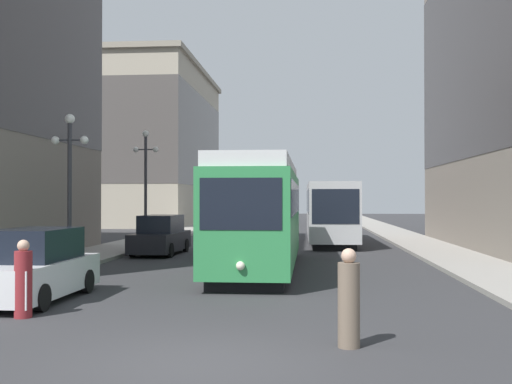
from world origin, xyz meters
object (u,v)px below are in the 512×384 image
object	(u,v)px
pedestrian_crossing_near	(23,281)
lamp_post_left_near	(70,166)
parked_car_left_near	(161,236)
pedestrian_crossing_far	(349,301)
parked_car_left_mid	(35,267)
lamp_post_left_far	(146,170)
streetcar	(260,212)
transit_bus	(330,210)

from	to	relation	value
pedestrian_crossing_near	lamp_post_left_near	xyz separation A→B (m)	(-2.64, 9.19, 3.01)
parked_car_left_near	pedestrian_crossing_near	distance (m)	15.42
pedestrian_crossing_near	pedestrian_crossing_far	bearing A→B (deg)	172.94
pedestrian_crossing_near	lamp_post_left_near	distance (m)	10.03
parked_car_left_mid	pedestrian_crossing_near	world-z (taller)	parked_car_left_mid
pedestrian_crossing_far	lamp_post_left_far	size ratio (longest dim) A/B	0.28
parked_car_left_mid	lamp_post_left_near	xyz separation A→B (m)	(-1.90, 7.02, 2.96)
pedestrian_crossing_near	streetcar	bearing A→B (deg)	-104.65
lamp_post_left_far	streetcar	bearing A→B (deg)	-55.47
parked_car_left_near	pedestrian_crossing_far	xyz separation A→B (m)	(7.60, -17.50, -0.05)
pedestrian_crossing_far	transit_bus	bearing A→B (deg)	-142.36
streetcar	lamp_post_left_far	xyz separation A→B (m)	(-7.02, 10.20, 2.03)
streetcar	lamp_post_left_far	size ratio (longest dim) A/B	2.04
streetcar	transit_bus	size ratio (longest dim) A/B	1.01
pedestrian_crossing_far	pedestrian_crossing_near	bearing A→B (deg)	-68.24
pedestrian_crossing_far	lamp_post_left_near	size ratio (longest dim) A/B	0.31
parked_car_left_mid	lamp_post_left_far	xyz separation A→B (m)	(-1.90, 17.61, 3.28)
parked_car_left_near	lamp_post_left_far	world-z (taller)	lamp_post_left_far
streetcar	pedestrian_crossing_near	size ratio (longest dim) A/B	7.39
parked_car_left_near	pedestrian_crossing_far	size ratio (longest dim) A/B	2.80
streetcar	pedestrian_crossing_far	bearing A→B (deg)	-77.76
parked_car_left_mid	pedestrian_crossing_far	distance (m)	8.72
pedestrian_crossing_near	lamp_post_left_near	size ratio (longest dim) A/B	0.30
streetcar	pedestrian_crossing_near	world-z (taller)	streetcar
parked_car_left_mid	lamp_post_left_far	distance (m)	18.02
parked_car_left_mid	pedestrian_crossing_far	bearing A→B (deg)	-28.92
parked_car_left_near	lamp_post_left_near	size ratio (longest dim) A/B	0.86
parked_car_left_mid	pedestrian_crossing_near	size ratio (longest dim) A/B	2.71
lamp_post_left_near	lamp_post_left_far	size ratio (longest dim) A/B	0.91
parked_car_left_mid	pedestrian_crossing_far	xyz separation A→B (m)	(7.60, -4.26, -0.04)
parked_car_left_mid	lamp_post_left_far	bearing A→B (deg)	96.51
transit_bus	parked_car_left_mid	distance (m)	22.82
pedestrian_crossing_far	lamp_post_left_near	distance (m)	15.06
lamp_post_left_near	parked_car_left_mid	bearing A→B (deg)	-74.86
parked_car_left_mid	pedestrian_crossing_far	world-z (taller)	parked_car_left_mid
lamp_post_left_near	pedestrian_crossing_far	bearing A→B (deg)	-49.90
parked_car_left_mid	lamp_post_left_near	size ratio (longest dim) A/B	0.82
transit_bus	lamp_post_left_far	size ratio (longest dim) A/B	2.01
parked_car_left_mid	pedestrian_crossing_near	distance (m)	2.29
pedestrian_crossing_near	lamp_post_left_near	bearing A→B (deg)	-64.07
transit_bus	lamp_post_left_far	distance (m)	10.87
lamp_post_left_near	lamp_post_left_far	distance (m)	10.59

